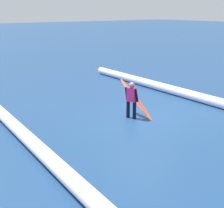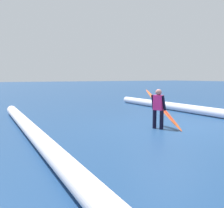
% 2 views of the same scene
% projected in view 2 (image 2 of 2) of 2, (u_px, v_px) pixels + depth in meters
% --- Properties ---
extents(ground_plane, '(187.88, 187.88, 0.00)m').
position_uv_depth(ground_plane, '(168.00, 127.00, 9.23)').
color(ground_plane, navy).
extents(surfer, '(0.49, 0.35, 1.44)m').
position_uv_depth(surfer, '(158.00, 107.00, 8.90)').
color(surfer, black).
rests_on(surfer, ground_plane).
extents(surfboard, '(1.88, 0.35, 1.40)m').
position_uv_depth(surfboard, '(163.00, 109.00, 9.20)').
color(surfboard, '#E55926').
rests_on(surfboard, ground_plane).
extents(wave_crest_midground, '(14.58, 1.20, 0.43)m').
position_uv_depth(wave_crest_midground, '(45.00, 144.00, 6.11)').
color(wave_crest_midground, white).
rests_on(wave_crest_midground, ground_plane).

